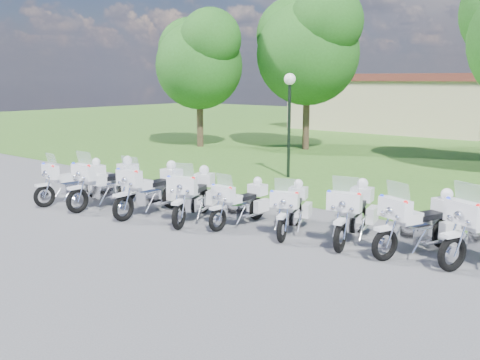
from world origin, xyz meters
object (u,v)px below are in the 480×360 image
Objects in this scene: motorcycle_3 at (194,194)px; motorcycle_6 at (353,211)px; motorcycle_7 at (421,222)px; lamp_post at (289,99)px; motorcycle_2 at (152,188)px; motorcycle_1 at (107,182)px; motorcycle_5 at (292,208)px; motorcycle_4 at (241,202)px; motorcycle_0 at (75,181)px.

motorcycle_3 is 0.96× the size of motorcycle_6.
motorcycle_7 is at bearing 168.41° from motorcycle_3.
motorcycle_2 is at bearing -88.86° from lamp_post.
motorcycle_6 is at bearing 171.43° from motorcycle_3.
motorcycle_6 is at bearing -45.52° from lamp_post.
motorcycle_1 is 5.94m from motorcycle_5.
motorcycle_5 is at bearing 28.71° from motorcycle_7.
motorcycle_3 is 4.35m from motorcycle_6.
motorcycle_5 is (5.83, 1.15, -0.11)m from motorcycle_1.
motorcycle_2 is 1.22× the size of motorcycle_5.
lamp_post is (-2.84, 6.45, 2.41)m from motorcycle_4.
motorcycle_3 reaches higher than motorcycle_5.
motorcycle_0 is at bearing -11.05° from motorcycle_3.
motorcycle_1 is at bearing 5.58° from motorcycle_2.
motorcycle_1 is 9.06m from motorcycle_7.
motorcycle_1 reaches higher than motorcycle_3.
motorcycle_0 is 0.97× the size of motorcycle_6.
motorcycle_1 is 7.87m from lamp_post.
lamp_post is (-0.14, 7.12, 2.29)m from motorcycle_2.
motorcycle_2 reaches higher than motorcycle_7.
motorcycle_3 is at bearing -77.39° from lamp_post.
motorcycle_2 reaches higher than motorcycle_0.
motorcycle_7 is (5.83, 1.04, -0.00)m from motorcycle_3.
motorcycle_7 is (1.59, 0.05, 0.00)m from motorcycle_6.
motorcycle_5 is at bearing -168.01° from motorcycle_4.
motorcycle_0 is 4.37m from motorcycle_3.
motorcycle_0 is 10.29m from motorcycle_7.
motorcycle_3 reaches higher than motorcycle_6.
motorcycle_6 is (8.53, 1.79, 0.03)m from motorcycle_0.
motorcycle_2 is (2.90, 0.55, 0.06)m from motorcycle_0.
lamp_post reaches higher than motorcycle_0.
motorcycle_5 is 0.86× the size of motorcycle_6.
motorcycle_4 is 2.98m from motorcycle_6.
motorcycle_2 is at bearing -11.11° from motorcycle_3.
motorcycle_1 reaches higher than motorcycle_5.
lamp_post is at bearing -91.24° from motorcycle_2.
motorcycle_1 is 0.65× the size of lamp_post.
motorcycle_1 is 1.23× the size of motorcycle_5.
lamp_post is (-1.54, 6.86, 2.31)m from motorcycle_3.
motorcycle_6 is at bearing -160.31° from motorcycle_0.
motorcycle_3 is 1.12× the size of motorcycle_5.
motorcycle_7 is 0.60× the size of lamp_post.
motorcycle_6 is (5.63, 1.24, -0.03)m from motorcycle_2.
motorcycle_5 is at bearing -170.51° from motorcycle_1.
motorcycle_6 reaches higher than motorcycle_4.
motorcycle_0 is 7.17m from motorcycle_5.
motorcycle_4 is 4.56m from motorcycle_7.
motorcycle_0 reaches higher than motorcycle_5.
motorcycle_3 reaches higher than motorcycle_4.
motorcycle_6 reaches higher than motorcycle_0.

